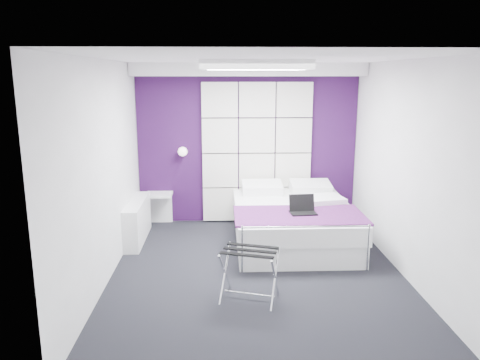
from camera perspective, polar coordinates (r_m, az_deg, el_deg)
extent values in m
plane|color=black|center=(5.94, 2.08, -11.34)|extent=(4.40, 4.40, 0.00)
plane|color=white|center=(5.43, 2.31, 14.59)|extent=(4.40, 4.40, 0.00)
plane|color=silver|center=(7.70, 0.91, 4.34)|extent=(3.60, 0.00, 3.60)
plane|color=silver|center=(5.69, -16.19, 0.84)|extent=(0.00, 4.40, 4.40)
plane|color=silver|center=(5.96, 19.72, 1.11)|extent=(0.00, 4.40, 4.40)
cube|color=#2D0D3A|center=(7.70, 0.91, 4.33)|extent=(3.58, 0.02, 2.58)
cube|color=white|center=(7.37, 1.06, 13.32)|extent=(3.58, 0.50, 0.20)
sphere|color=white|center=(7.59, -6.98, 3.51)|extent=(0.15, 0.15, 0.15)
cube|color=white|center=(7.15, -12.40, -4.86)|extent=(0.22, 1.20, 0.60)
cube|color=white|center=(6.95, 6.42, -6.42)|extent=(1.64, 2.05, 0.31)
cube|color=white|center=(6.86, 6.48, -4.20)|extent=(1.68, 2.09, 0.26)
cube|color=#471344|center=(6.34, 7.22, -4.30)|extent=(1.74, 0.92, 0.03)
cube|color=white|center=(7.74, -9.82, -1.76)|extent=(0.42, 0.33, 0.05)
cube|color=black|center=(5.10, 1.20, -8.57)|extent=(0.58, 0.43, 0.01)
cube|color=black|center=(6.37, 7.70, -4.00)|extent=(0.35, 0.24, 0.02)
cube|color=black|center=(6.45, 7.55, -2.63)|extent=(0.35, 0.01, 0.23)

